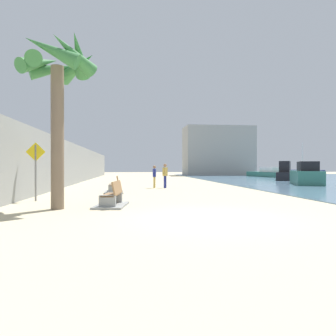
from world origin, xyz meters
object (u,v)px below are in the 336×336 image
at_px(boat_distant, 305,171).
at_px(palm_tree, 58,76).
at_px(bench_near, 112,200).
at_px(bench_far, 114,189).
at_px(boat_far_left, 267,173).
at_px(pedestrian_sign, 36,165).
at_px(person_walking, 165,174).
at_px(person_standing, 154,175).
at_px(boat_outer, 306,176).
at_px(boat_mid_bay, 285,173).

bearing_deg(boat_distant, palm_tree, -129.07).
distance_m(bench_near, bench_far, 6.57).
xyz_separation_m(boat_far_left, pedestrian_sign, (-23.84, -29.57, 1.07)).
bearing_deg(palm_tree, person_walking, 64.75).
relative_size(bench_near, boat_far_left, 0.28).
distance_m(bench_far, boat_far_left, 32.64).
bearing_deg(person_standing, boat_outer, 11.44).
bearing_deg(bench_near, boat_outer, 39.76).
distance_m(palm_tree, bench_far, 8.62).
relative_size(bench_near, boat_mid_bay, 0.31).
height_order(boat_mid_bay, boat_far_left, boat_mid_bay).
distance_m(person_standing, boat_mid_bay, 19.89).
bearing_deg(person_walking, pedestrian_sign, -130.47).
relative_size(bench_far, boat_outer, 0.38).
relative_size(person_walking, pedestrian_sign, 0.67).
distance_m(person_walking, boat_mid_bay, 19.37).
relative_size(bench_far, pedestrian_sign, 0.82).
xyz_separation_m(bench_near, pedestrian_sign, (-3.49, 2.31, 1.39)).
xyz_separation_m(boat_mid_bay, boat_outer, (-2.86, -9.29, -0.02)).
xyz_separation_m(bench_near, boat_outer, (15.43, 12.84, 0.54)).
height_order(palm_tree, boat_distant, palm_tree).
bearing_deg(boat_outer, person_standing, -168.56).
xyz_separation_m(bench_near, boat_mid_bay, (18.29, 22.13, 0.56)).
bearing_deg(bench_far, boat_distant, 46.88).
height_order(bench_near, boat_distant, boat_distant).
relative_size(person_walking, boat_far_left, 0.22).
relative_size(bench_far, boat_mid_bay, 0.29).
height_order(bench_near, pedestrian_sign, pedestrian_sign).
relative_size(bench_far, person_walking, 1.22).
relative_size(boat_mid_bay, boat_outer, 1.30).
bearing_deg(boat_outer, palm_tree, -142.27).
bearing_deg(boat_mid_bay, boat_far_left, 78.06).
relative_size(person_walking, boat_distant, 0.23).
relative_size(palm_tree, pedestrian_sign, 2.41).
bearing_deg(pedestrian_sign, boat_distant, 47.49).
distance_m(bench_near, pedestrian_sign, 4.41).
bearing_deg(boat_distant, boat_outer, -119.86).
height_order(bench_near, bench_far, same).
height_order(bench_far, boat_outer, boat_outer).
bearing_deg(boat_distant, boat_far_left, -142.89).
xyz_separation_m(bench_near, bench_far, (-0.25, 6.56, 0.00)).
bearing_deg(boat_far_left, palm_tree, -124.43).
bearing_deg(bench_near, boat_mid_bay, 50.43).
bearing_deg(palm_tree, bench_near, 16.41).
bearing_deg(boat_far_left, bench_far, -129.14).
relative_size(boat_mid_bay, pedestrian_sign, 2.78).
distance_m(person_standing, boat_outer, 13.32).
xyz_separation_m(person_walking, boat_outer, (12.30, 2.76, -0.25)).
relative_size(boat_mid_bay, boat_distant, 0.96).
bearing_deg(palm_tree, boat_distant, 50.93).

